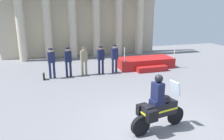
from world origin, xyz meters
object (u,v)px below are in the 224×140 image
Objects in this scene: officer_in_row_2 at (84,59)px; officer_in_row_1 at (68,60)px; officer_in_row_3 at (101,58)px; briefcase_on_ground at (44,76)px; officer_in_row_4 at (115,56)px; officer_in_row_0 at (51,61)px; motorcycle_with_rider at (158,108)px; reviewing_stand at (146,63)px.

officer_in_row_1 is at bearing -5.82° from officer_in_row_2.
officer_in_row_3 is 4.66× the size of briefcase_on_ground.
briefcase_on_ground is at bearing -4.68° from officer_in_row_4.
officer_in_row_0 is 4.73× the size of briefcase_on_ground.
officer_in_row_1 is at bearing 177.34° from officer_in_row_0.
officer_in_row_0 reaches higher than officer_in_row_2.
motorcycle_with_rider is (2.09, -6.73, -0.20)m from officer_in_row_1.
officer_in_row_0 reaches higher than officer_in_row_3.
officer_in_row_3 is at bearing 2.23° from briefcase_on_ground.
officer_in_row_1 is 1.62m from briefcase_on_ground.
motorcycle_with_rider is (0.19, -6.67, -0.20)m from officer_in_row_3.
officer_in_row_4 is at bearing 172.45° from officer_in_row_2.
officer_in_row_0 is at bearing -5.90° from officer_in_row_4.
officer_in_row_0 reaches higher than briefcase_on_ground.
officer_in_row_1 reaches higher than officer_in_row_3.
reviewing_stand is 2.13× the size of officer_in_row_1.
motorcycle_with_rider reaches higher than reviewing_stand.
officer_in_row_0 is 3.69m from officer_in_row_4.
officer_in_row_0 is 0.82× the size of motorcycle_with_rider.
officer_in_row_3 is 0.81× the size of motorcycle_with_rider.
officer_in_row_3 is (0.99, -0.08, 0.01)m from officer_in_row_2.
officer_in_row_0 is at bearing -2.66° from officer_in_row_1.
officer_in_row_3 is at bearing 80.33° from motorcycle_with_rider.
officer_in_row_1 reaches higher than officer_in_row_2.
officer_in_row_1 is 7.04m from motorcycle_with_rider.
officer_in_row_1 is (-5.08, -0.51, 0.69)m from reviewing_stand.
officer_in_row_4 is (1.86, 0.00, 0.02)m from officer_in_row_2.
reviewing_stand is 2.11× the size of officer_in_row_0.
officer_in_row_4 is at bearing 2.96° from briefcase_on_ground.
motorcycle_with_rider reaches higher than officer_in_row_4.
briefcase_on_ground is at bearing 106.65° from motorcycle_with_rider.
officer_in_row_1 is at bearing -9.31° from officer_in_row_3.
officer_in_row_3 is 6.68m from motorcycle_with_rider.
officer_in_row_2 is 0.99m from officer_in_row_3.
officer_in_row_4 is at bearing -168.16° from reviewing_stand.
motorcycle_with_rider is at bearing 106.70° from officer_in_row_0.
officer_in_row_2 is at bearing 5.28° from briefcase_on_ground.
motorcycle_with_rider is at bearing 76.58° from officer_in_row_4.
officer_in_row_0 is at bearing -174.33° from reviewing_stand.
officer_in_row_4 reaches higher than officer_in_row_3.
motorcycle_with_rider is 5.76× the size of briefcase_on_ground.
officer_in_row_3 is 0.88m from officer_in_row_4.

